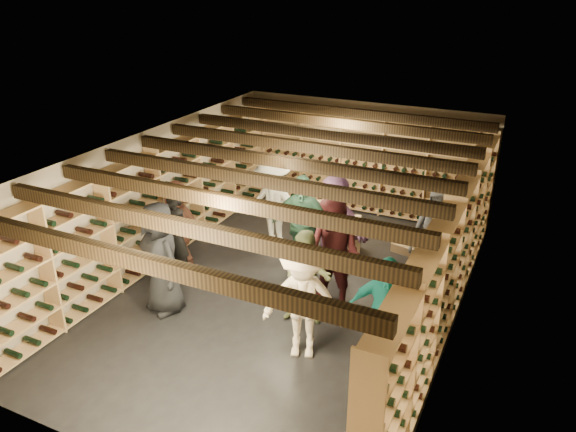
# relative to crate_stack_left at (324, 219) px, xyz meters

# --- Properties ---
(ground) EXTENTS (8.00, 8.00, 0.00)m
(ground) POSITION_rel_crate_stack_left_xyz_m (0.24, -2.30, -0.34)
(ground) COLOR black
(ground) RESTS_ON ground
(walls) EXTENTS (5.52, 8.02, 2.40)m
(walls) POSITION_rel_crate_stack_left_xyz_m (0.24, -2.30, 0.86)
(walls) COLOR tan
(walls) RESTS_ON ground
(ceiling) EXTENTS (5.50, 8.00, 0.01)m
(ceiling) POSITION_rel_crate_stack_left_xyz_m (0.24, -2.30, 2.06)
(ceiling) COLOR beige
(ceiling) RESTS_ON walls
(ceiling_joists) EXTENTS (5.40, 7.12, 0.18)m
(ceiling_joists) POSITION_rel_crate_stack_left_xyz_m (0.24, -2.30, 1.92)
(ceiling_joists) COLOR black
(ceiling_joists) RESTS_ON ground
(wine_rack_left) EXTENTS (0.32, 7.50, 2.15)m
(wine_rack_left) POSITION_rel_crate_stack_left_xyz_m (-2.33, -2.30, 0.74)
(wine_rack_left) COLOR tan
(wine_rack_left) RESTS_ON ground
(wine_rack_right) EXTENTS (0.32, 7.50, 2.15)m
(wine_rack_right) POSITION_rel_crate_stack_left_xyz_m (2.81, -2.30, 0.74)
(wine_rack_right) COLOR tan
(wine_rack_right) RESTS_ON ground
(wine_rack_back) EXTENTS (4.70, 0.30, 2.15)m
(wine_rack_back) POSITION_rel_crate_stack_left_xyz_m (0.24, 1.53, 0.73)
(wine_rack_back) COLOR tan
(wine_rack_back) RESTS_ON ground
(crate_stack_left) EXTENTS (0.57, 0.44, 0.68)m
(crate_stack_left) POSITION_rel_crate_stack_left_xyz_m (0.00, 0.00, 0.00)
(crate_stack_left) COLOR tan
(crate_stack_left) RESTS_ON ground
(crate_stack_right) EXTENTS (0.57, 0.45, 0.68)m
(crate_stack_right) POSITION_rel_crate_stack_left_xyz_m (0.66, -0.48, 0.00)
(crate_stack_right) COLOR tan
(crate_stack_right) RESTS_ON ground
(crate_loose) EXTENTS (0.56, 0.43, 0.17)m
(crate_loose) POSITION_rel_crate_stack_left_xyz_m (1.72, -0.05, -0.25)
(crate_loose) COLOR tan
(crate_loose) RESTS_ON ground
(person_0) EXTENTS (1.04, 0.88, 1.81)m
(person_0) POSITION_rel_crate_stack_left_xyz_m (-1.23, -3.64, 0.57)
(person_0) COLOR black
(person_0) RESTS_ON ground
(person_1) EXTENTS (0.67, 0.52, 1.64)m
(person_1) POSITION_rel_crate_stack_left_xyz_m (-1.60, -2.77, 0.48)
(person_1) COLOR black
(person_1) RESTS_ON ground
(person_2) EXTENTS (0.83, 0.70, 1.51)m
(person_2) POSITION_rel_crate_stack_left_xyz_m (0.93, -2.99, 0.41)
(person_2) COLOR #5A643B
(person_2) RESTS_ON ground
(person_3) EXTENTS (1.23, 0.93, 1.70)m
(person_3) POSITION_rel_crate_stack_left_xyz_m (1.20, -3.74, 0.51)
(person_3) COLOR beige
(person_3) RESTS_ON ground
(person_4) EXTENTS (1.01, 0.49, 1.66)m
(person_4) POSITION_rel_crate_stack_left_xyz_m (2.26, -3.52, 0.49)
(person_4) COLOR #11736F
(person_4) RESTS_ON ground
(person_5) EXTENTS (1.55, 0.83, 1.59)m
(person_5) POSITION_rel_crate_stack_left_xyz_m (-1.94, -2.27, 0.46)
(person_5) COLOR brown
(person_5) RESTS_ON ground
(person_8) EXTENTS (1.05, 0.90, 1.89)m
(person_8) POSITION_rel_crate_stack_left_xyz_m (1.15, -2.49, 0.61)
(person_8) COLOR #3F1518
(person_8) RESTS_ON ground
(person_9) EXTENTS (1.29, 0.90, 1.82)m
(person_9) POSITION_rel_crate_stack_left_xyz_m (-0.66, -1.00, 0.57)
(person_9) COLOR beige
(person_9) RESTS_ON ground
(person_10) EXTENTS (1.11, 0.56, 1.82)m
(person_10) POSITION_rel_crate_stack_left_xyz_m (0.21, -1.60, 0.57)
(person_10) COLOR #234834
(person_10) RESTS_ON ground
(person_11) EXTENTS (1.79, 1.11, 1.84)m
(person_11) POSITION_rel_crate_stack_left_xyz_m (0.73, -1.42, 0.58)
(person_11) COLOR #7D4F7E
(person_11) RESTS_ON ground
(person_12) EXTENTS (0.91, 0.63, 1.80)m
(person_12) POSITION_rel_crate_stack_left_xyz_m (2.42, -1.00, 0.56)
(person_12) COLOR #34353A
(person_12) RESTS_ON ground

